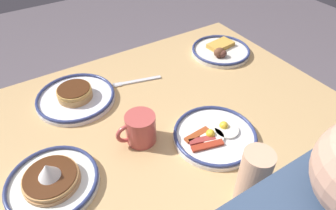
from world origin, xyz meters
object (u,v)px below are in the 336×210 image
Objects in this scene: plate_far_side at (52,181)px; coffee_mug at (140,128)px; plate_center_pancakes at (76,96)px; plate_near_main at (221,51)px; plate_far_companion at (215,135)px; fork_near at (137,81)px.

coffee_mug is at bearing -175.62° from plate_far_side.
plate_far_side is (0.16, 0.30, 0.00)m from plate_center_pancakes.
coffee_mug is (0.52, 0.25, 0.03)m from plate_near_main.
plate_near_main is at bearing -153.77° from coffee_mug.
plate_far_companion reaches higher than fork_near.
plate_near_main is 1.03× the size of plate_far_side.
fork_near is at bearing -80.26° from plate_far_companion.
coffee_mug is at bearing 64.62° from fork_near.
fork_near is at bearing -143.98° from plate_far_side.
plate_center_pancakes reaches higher than plate_near_main.
plate_near_main is at bearing 177.69° from plate_center_pancakes.
plate_far_companion is (-0.29, 0.39, -0.00)m from plate_center_pancakes.
plate_near_main is at bearing -131.76° from plate_far_companion.
plate_far_side is 1.96× the size of coffee_mug.
plate_near_main is 1.35× the size of fork_near.
fork_near is (-0.23, 0.02, -0.01)m from plate_center_pancakes.
plate_far_companion is (0.33, 0.37, -0.00)m from plate_near_main.
plate_near_main is 0.98× the size of plate_far_companion.
coffee_mug is (-0.26, -0.02, 0.03)m from plate_far_side.
fork_near is (0.39, -0.01, -0.01)m from plate_near_main.
plate_far_side is 0.27m from coffee_mug.
plate_center_pancakes is at bearing -2.31° from plate_near_main.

